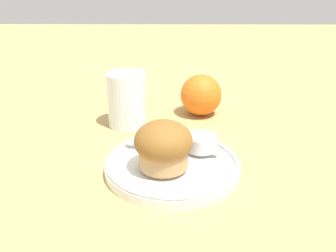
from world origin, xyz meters
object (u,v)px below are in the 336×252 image
(butter_knife, at_px, (171,147))
(orange_fruit, at_px, (201,95))
(muffin, at_px, (163,145))
(juice_glass, at_px, (127,100))

(butter_knife, distance_m, orange_fruit, 0.21)
(muffin, height_order, butter_knife, muffin)
(butter_knife, xyz_separation_m, orange_fruit, (0.06, 0.20, 0.02))
(muffin, bearing_deg, orange_fruit, 74.13)
(butter_knife, bearing_deg, juice_glass, 134.85)
(juice_glass, bearing_deg, orange_fruit, 21.34)
(muffin, distance_m, juice_glass, 0.21)
(orange_fruit, height_order, juice_glass, juice_glass)
(butter_knife, bearing_deg, muffin, -88.02)
(butter_knife, height_order, juice_glass, juice_glass)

